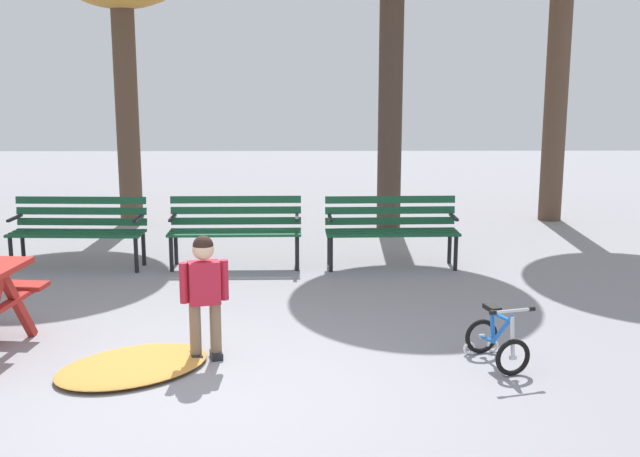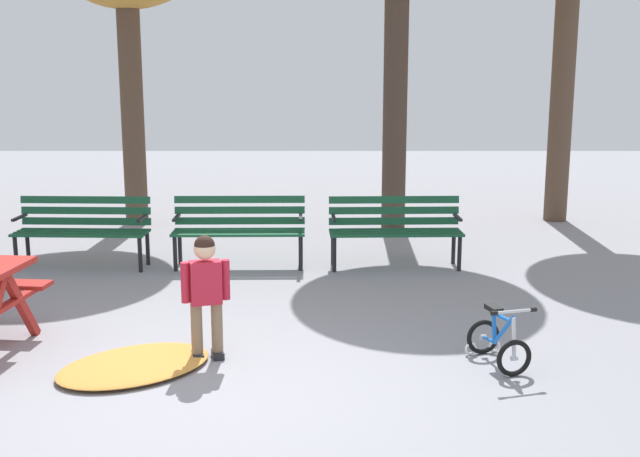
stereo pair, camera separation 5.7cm
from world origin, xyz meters
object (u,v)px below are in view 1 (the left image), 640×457
(park_bench_right, at_px, (391,225))
(child_standing, at_px, (204,288))
(park_bench_left, at_px, (236,225))
(kids_bicycle, at_px, (496,340))
(park_bench_far_left, at_px, (79,226))

(park_bench_right, height_order, child_standing, child_standing)
(park_bench_left, xyz_separation_m, kids_bicycle, (2.44, -3.32, -0.31))
(child_standing, bearing_deg, park_bench_far_left, 121.62)
(park_bench_left, bearing_deg, kids_bicycle, -53.70)
(child_standing, relative_size, kids_bicycle, 1.70)
(park_bench_far_left, relative_size, child_standing, 1.53)
(park_bench_right, distance_m, kids_bicycle, 3.35)
(park_bench_far_left, xyz_separation_m, kids_bicycle, (4.33, -3.28, -0.31))
(park_bench_far_left, xyz_separation_m, park_bench_right, (3.79, 0.01, 0.00))
(park_bench_far_left, distance_m, park_bench_right, 3.79)
(park_bench_right, bearing_deg, park_bench_far_left, -179.86)
(park_bench_left, distance_m, kids_bicycle, 4.13)
(park_bench_far_left, relative_size, kids_bicycle, 2.60)
(park_bench_far_left, height_order, park_bench_right, same)
(child_standing, bearing_deg, park_bench_left, 90.89)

